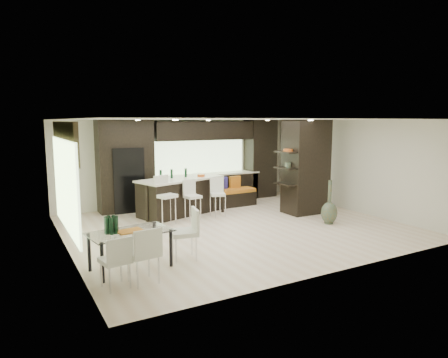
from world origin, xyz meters
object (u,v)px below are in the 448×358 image
stool_left (166,204)px  floor_vase (329,202)px  bench (234,197)px  dining_table (131,250)px  chair_end (184,236)px  chair_far (115,264)px  kitchen_island (181,196)px  stool_mid (193,204)px  stool_right (218,201)px  chair_near (143,257)px

stool_left → floor_vase: (3.71, -2.08, 0.07)m
bench → floor_vase: size_ratio=1.22×
stool_left → dining_table: stool_left is taller
bench → chair_end: bearing=-132.9°
chair_far → kitchen_island: bearing=45.9°
chair_end → bench: bearing=-29.4°
stool_mid → stool_left: bearing=175.3°
kitchen_island → stool_mid: 0.84m
stool_mid → chair_far: (-2.96, -3.47, -0.04)m
stool_right → floor_vase: bearing=-24.3°
kitchen_island → dining_table: bearing=-141.5°
stool_right → bench: 1.52m
kitchen_island → bench: (1.88, 0.18, -0.25)m
chair_near → dining_table: bearing=83.0°
stool_right → chair_near: size_ratio=0.99×
stool_left → chair_near: stool_left is taller
stool_left → chair_end: (-0.69, -2.74, -0.05)m
stool_mid → bench: size_ratio=0.63×
bench → chair_near: size_ratio=1.59×
chair_near → chair_end: size_ratio=0.97×
stool_right → floor_vase: size_ratio=0.76×
stool_left → bench: stool_left is taller
chair_near → chair_far: size_ratio=1.11×
stool_mid → floor_vase: bearing=-42.6°
stool_right → floor_vase: floor_vase is taller
stool_left → bench: size_ratio=0.72×
chair_near → chair_end: (1.05, 0.73, 0.02)m
chair_near → kitchen_island: bearing=52.9°
kitchen_island → chair_near: (-2.51, -4.33, -0.08)m
kitchen_island → stool_mid: size_ratio=2.86×
stool_left → floor_vase: size_ratio=0.88×
chair_near → chair_end: 1.28m
kitchen_island → bench: 1.91m
chair_near → floor_vase: bearing=7.3°
kitchen_island → bench: kitchen_island is taller
kitchen_island → floor_vase: bearing=-61.8°
bench → stool_right: bearing=-139.2°
chair_near → stool_left: bearing=56.4°
floor_vase → chair_end: floor_vase is taller
stool_right → chair_end: 3.56m
floor_vase → chair_far: size_ratio=1.44×
dining_table → chair_far: (-0.45, -0.70, 0.05)m
stool_left → dining_table: size_ratio=0.70×
stool_right → bench: size_ratio=0.62×
stool_right → dining_table: (-3.28, -2.77, -0.09)m
dining_table → chair_near: size_ratio=1.63×
bench → dining_table: 5.80m
dining_table → stool_left: bearing=50.0°
chair_end → stool_mid: bearing=-15.7°
stool_right → chair_end: bearing=-108.8°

